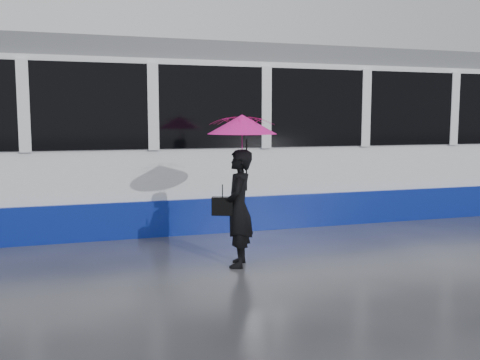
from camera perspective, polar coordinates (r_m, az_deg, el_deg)
name	(u,v)px	position (r m, az deg, el deg)	size (l,w,h in m)	color
ground	(198,253)	(8.13, -4.49, -7.73)	(90.00, 90.00, 0.00)	#28282C
rails	(169,222)	(10.52, -7.58, -4.43)	(34.00, 1.51, 0.02)	#3F3D38
tram	(170,138)	(10.35, -7.44, 4.47)	(26.00, 2.56, 3.35)	white
woman	(239,208)	(7.24, -0.16, -3.04)	(0.58, 0.38, 1.59)	black
umbrella	(242,138)	(7.16, 0.22, 4.51)	(1.22, 1.22, 1.08)	#EA1352
handbag	(222,206)	(7.19, -1.88, -2.79)	(0.31, 0.22, 0.43)	black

